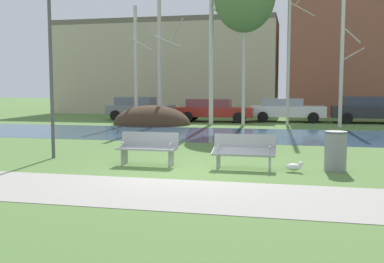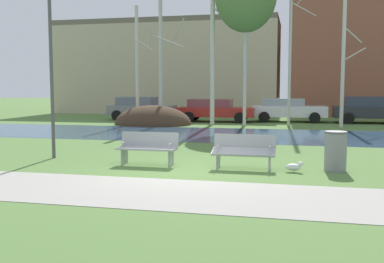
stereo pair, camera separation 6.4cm
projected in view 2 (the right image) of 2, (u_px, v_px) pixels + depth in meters
The scene contains 19 objects.
ground_plane at pixel (238, 133), 20.74m from camera, with size 120.00×120.00×0.00m, color #517538.
paved_path_strip at pixel (161, 193), 8.90m from camera, with size 60.00×2.59×0.01m, color #9E998E.
river_band at pixel (235, 135), 19.78m from camera, with size 80.00×6.25×0.01m, color #33516B.
soil_mound at pixel (153, 125), 25.30m from camera, with size 4.38×3.31×2.17m, color #423021.
bench_left at pixel (148, 147), 12.09m from camera, with size 1.60×0.56×0.87m.
bench_right at pixel (244, 150), 11.51m from camera, with size 1.60×0.56×0.87m.
trash_bin at pixel (336, 150), 11.19m from camera, with size 0.56×0.56×0.99m.
seagull at pixel (294, 167), 11.07m from camera, with size 0.46×0.17×0.27m.
streetlamp at pixel (51, 41), 12.99m from camera, with size 0.32×0.32×5.06m.
birch_far_left at pixel (138, 64), 26.04m from camera, with size 1.14×1.97×6.73m.
birch_left at pixel (161, 56), 24.58m from camera, with size 1.50×2.65×7.37m.
birch_center_left at pixel (213, 42), 24.83m from camera, with size 1.43×2.33×8.91m.
birch_center_right at pixel (291, 37), 24.15m from camera, with size 1.50×2.71×9.33m.
birch_right at pixel (344, 63), 23.40m from camera, with size 1.18×1.97×6.58m.
parked_van_nearest_grey at pixel (141, 108), 29.01m from camera, with size 4.17×2.15×1.46m.
parked_sedan_second_red at pixel (215, 110), 27.29m from camera, with size 4.61×1.97×1.37m.
parked_hatch_third_white at pixel (288, 109), 27.25m from camera, with size 4.42×1.97×1.42m.
parked_wagon_fourth_dark at pixel (371, 109), 26.16m from camera, with size 4.45×2.10×1.55m.
building_beige_block at pixel (171, 68), 37.39m from camera, with size 17.63×7.04×7.35m.
Camera 2 is at (2.56, -10.59, 2.07)m, focal length 42.25 mm.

